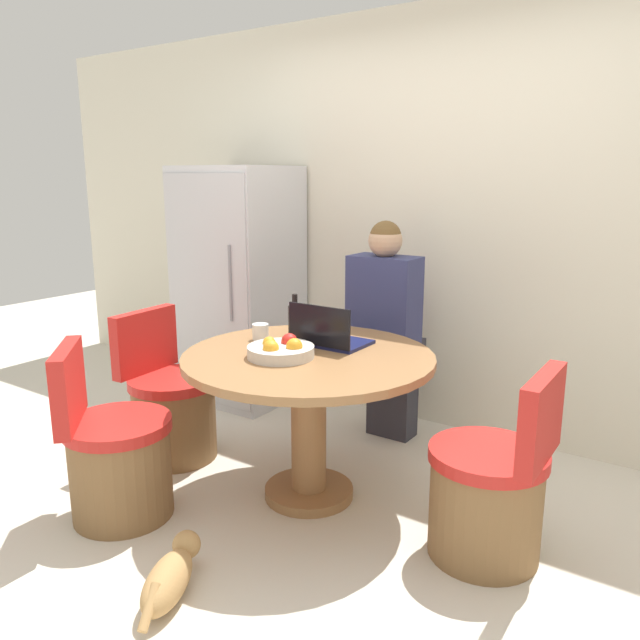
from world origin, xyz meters
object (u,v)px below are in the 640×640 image
chair_left_side (172,409)px  chair_right_side (490,494)px  person_seated (387,324)px  cat (170,576)px  chair_near_left_corner (116,460)px  laptop (329,337)px  bottle (295,320)px  fruit_bowl (281,350)px  dining_table (308,389)px  refrigerator (238,286)px

chair_left_side → chair_right_side: (1.85, 0.08, 0.00)m
person_seated → cat: 1.89m
chair_left_side → person_seated: (0.90, 0.90, 0.45)m
chair_near_left_corner → cat: bearing=-158.5°
laptop → bottle: size_ratio=1.56×
laptop → fruit_bowl: laptop is taller
dining_table → fruit_bowl: (-0.07, -0.12, 0.21)m
chair_right_side → bottle: bottle is taller
cat → fruit_bowl: bearing=-19.6°
chair_near_left_corner → refrigerator: bearing=-24.2°
dining_table → chair_right_side: 0.97m
refrigerator → bottle: refrigerator is taller
refrigerator → laptop: bearing=-30.2°
refrigerator → chair_right_side: bearing=-22.3°
chair_near_left_corner → fruit_bowl: (0.57, 0.55, 0.50)m
chair_left_side → person_seated: bearing=-48.9°
laptop → bottle: bottle is taller
person_seated → bottle: 0.66m
dining_table → person_seated: size_ratio=0.91×
chair_near_left_corner → bottle: size_ratio=3.66×
chair_right_side → bottle: 1.32m
bottle → person_seated: bearing=69.0°
refrigerator → bottle: size_ratio=7.18×
person_seated → fruit_bowl: bearing=86.8°
dining_table → bottle: bearing=137.4°
cat → laptop: bearing=-24.6°
chair_left_side → laptop: 1.08m
chair_near_left_corner → fruit_bowl: 0.94m
laptop → dining_table: bearing=92.3°
person_seated → fruit_bowl: 0.96m
laptop → person_seated: bearing=-88.8°
refrigerator → cat: 2.38m
bottle → cat: size_ratio=0.49×
refrigerator → cat: refrigerator is taller
chair_right_side → cat: size_ratio=1.80×
refrigerator → chair_right_side: size_ratio=1.96×
chair_right_side → person_seated: size_ratio=0.63×
chair_near_left_corner → bottle: 1.13m
bottle → cat: bearing=-77.4°
dining_table → chair_right_side: size_ratio=1.45×
dining_table → laptop: bearing=92.3°
dining_table → chair_left_side: 0.97m
dining_table → chair_right_side: chair_right_side is taller
fruit_bowl → cat: fruit_bowl is taller
chair_near_left_corner → cat: (0.66, -0.28, -0.20)m
chair_right_side → refrigerator: bearing=-113.6°
bottle → refrigerator: bearing=145.8°
laptop → bottle: (-0.25, 0.04, 0.05)m
person_seated → cat: bearing=91.0°
chair_near_left_corner → chair_right_side: size_ratio=1.00×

